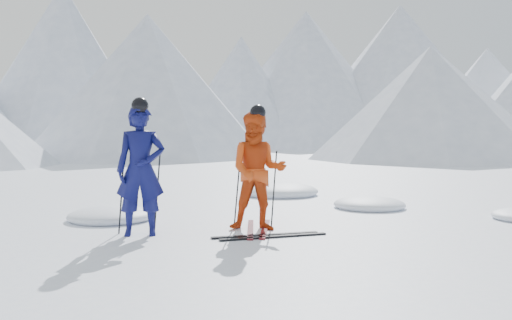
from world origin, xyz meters
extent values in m
plane|color=white|center=(0.00, 0.00, 0.00)|extent=(160.00, 160.00, 0.00)
cone|color=#B2BCD1|center=(-11.51, 40.48, 7.17)|extent=(23.96, 23.96, 14.35)
cone|color=#B2BCD1|center=(-5.08, 51.27, 5.96)|extent=(17.69, 17.69, 11.93)
cone|color=#B2BCD1|center=(4.51, 43.52, 5.42)|extent=(19.63, 19.63, 10.85)
cone|color=#B2BCD1|center=(11.74, 46.25, 7.07)|extent=(23.31, 23.31, 14.15)
cone|color=#B2BCD1|center=(21.49, 44.84, 7.44)|extent=(28.94, 28.94, 14.88)
cone|color=silver|center=(31.93, 45.34, 5.38)|extent=(24.45, 24.45, 10.76)
cone|color=#B2BCD1|center=(12.00, 20.00, 3.25)|extent=(14.00, 14.00, 6.50)
cone|color=#B2BCD1|center=(-4.00, 26.00, 4.50)|extent=(16.00, 16.00, 9.00)
imported|color=#0C0E48|center=(-3.51, -0.49, 1.01)|extent=(0.76, 0.51, 2.02)
imported|color=#CB3F10|center=(-1.65, -0.37, 0.97)|extent=(1.07, 0.91, 1.93)
cylinder|color=black|center=(-3.81, -0.34, 0.67)|extent=(0.13, 0.09, 1.35)
cylinder|color=black|center=(-3.26, -0.24, 0.67)|extent=(0.13, 0.08, 1.35)
cylinder|color=black|center=(-1.95, -0.12, 0.64)|extent=(0.13, 0.10, 1.29)
cylinder|color=black|center=(-1.35, -0.22, 0.64)|extent=(0.13, 0.09, 1.29)
cube|color=black|center=(-1.77, -0.37, 0.01)|extent=(0.38, 1.69, 0.03)
cube|color=black|center=(-1.53, -0.37, 0.01)|extent=(0.49, 1.67, 0.03)
cube|color=black|center=(-1.62, -0.90, 0.01)|extent=(1.70, 0.28, 0.03)
cube|color=black|center=(-1.52, -1.05, 0.01)|extent=(1.69, 0.34, 0.03)
ellipsoid|color=white|center=(-4.11, 1.08, 0.00)|extent=(1.54, 1.54, 0.34)
ellipsoid|color=white|center=(1.12, 1.75, 0.00)|extent=(1.50, 1.50, 0.33)
ellipsoid|color=white|center=(-0.25, 4.38, 0.00)|extent=(1.97, 1.97, 0.43)
camera|label=1|loc=(-3.18, -9.00, 1.61)|focal=38.00mm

